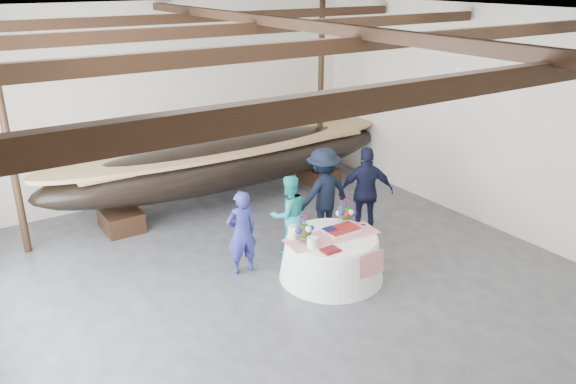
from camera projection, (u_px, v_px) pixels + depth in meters
floor at (310, 305)px, 9.16m from camera, size 10.00×12.00×0.01m
wall_back at (162, 102)px, 13.01m from camera, size 10.00×0.02×4.50m
wall_right at (522, 128)px, 10.89m from camera, size 0.02×12.00×4.50m
ceiling at (315, 17)px, 7.52m from camera, size 10.00×12.00×0.01m
pavilion_structure at (283, 49)px, 8.32m from camera, size 9.80×11.76×4.50m
longboat_display at (228, 162)px, 12.81m from camera, size 8.56×1.71×1.61m
banquet_table at (332, 257)px, 9.87m from camera, size 1.84×1.84×0.79m
tabletop_items at (326, 226)px, 9.77m from camera, size 1.75×1.00×0.40m
guest_woman_blue at (242, 232)px, 9.90m from camera, size 0.59×0.41×1.56m
guest_woman_teal at (289, 215)px, 10.63m from camera, size 0.81×0.66×1.56m
guest_man_left at (323, 194)px, 11.19m from camera, size 1.23×0.72×1.89m
guest_man_right at (366, 192)px, 11.29m from camera, size 1.18×0.94×1.88m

